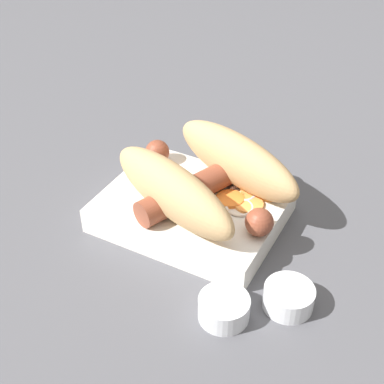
{
  "coord_description": "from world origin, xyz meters",
  "views": [
    {
      "loc": [
        0.23,
        -0.43,
        0.41
      ],
      "look_at": [
        0.0,
        0.0,
        0.04
      ],
      "focal_mm": 50.0,
      "sensor_mm": 36.0,
      "label": 1
    }
  ],
  "objects": [
    {
      "name": "bread_roll",
      "position": [
        0.01,
        0.01,
        0.06
      ],
      "size": [
        0.23,
        0.2,
        0.06
      ],
      "color": "tan",
      "rests_on": "food_tray"
    },
    {
      "name": "pickled_veggies",
      "position": [
        0.06,
        0.03,
        0.03
      ],
      "size": [
        0.07,
        0.08,
        0.0
      ],
      "color": "#F99E4C",
      "rests_on": "food_tray"
    },
    {
      "name": "condiment_cup_far",
      "position": [
        0.15,
        -0.07,
        0.01
      ],
      "size": [
        0.05,
        0.05,
        0.02
      ],
      "color": "silver",
      "rests_on": "ground_plane"
    },
    {
      "name": "sausage",
      "position": [
        0.01,
        0.01,
        0.05
      ],
      "size": [
        0.19,
        0.17,
        0.03
      ],
      "color": "brown",
      "rests_on": "food_tray"
    },
    {
      "name": "condiment_cup_near",
      "position": [
        0.1,
        -0.11,
        0.01
      ],
      "size": [
        0.05,
        0.05,
        0.02
      ],
      "color": "silver",
      "rests_on": "ground_plane"
    },
    {
      "name": "ground_plane",
      "position": [
        0.0,
        0.0,
        0.0
      ],
      "size": [
        3.0,
        3.0,
        0.0
      ],
      "primitive_type": "plane",
      "color": "#4C4C51"
    },
    {
      "name": "food_tray",
      "position": [
        0.0,
        0.0,
        0.02
      ],
      "size": [
        0.2,
        0.16,
        0.03
      ],
      "color": "silver",
      "rests_on": "ground_plane"
    }
  ]
}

